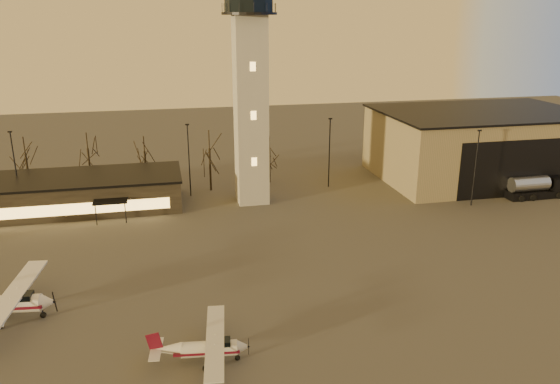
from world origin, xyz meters
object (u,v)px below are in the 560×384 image
terminal (82,192)px  cessna_rear (11,306)px  control_tower (250,79)px  cessna_front (211,351)px  fuel_truck (535,189)px  hangar (480,144)px

terminal → cessna_rear: terminal is taller
control_tower → cessna_rear: (-24.47, -25.53, -15.14)m
terminal → cessna_front: 39.14m
cessna_front → fuel_truck: fuel_truck is taller
hangar → control_tower: bearing=-173.7°
cessna_rear → fuel_truck: 65.46m
cessna_front → cessna_rear: size_ratio=0.77×
hangar → fuel_truck: 11.81m
hangar → cessna_rear: size_ratio=2.43×
hangar → cessna_rear: 67.41m
control_tower → terminal: control_tower is taller
hangar → terminal: 58.11m
control_tower → cessna_rear: bearing=-133.8°
fuel_truck → terminal: bearing=171.2°
hangar → cessna_front: (-44.96, -38.88, -4.24)m
fuel_truck → hangar: bearing=101.5°
control_tower → cessna_front: 39.20m
cessna_rear → hangar: bearing=32.7°
hangar → cessna_front: size_ratio=3.16×
terminal → cessna_rear: bearing=-95.1°
terminal → cessna_front: size_ratio=2.62×
fuel_truck → control_tower: bearing=169.4°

